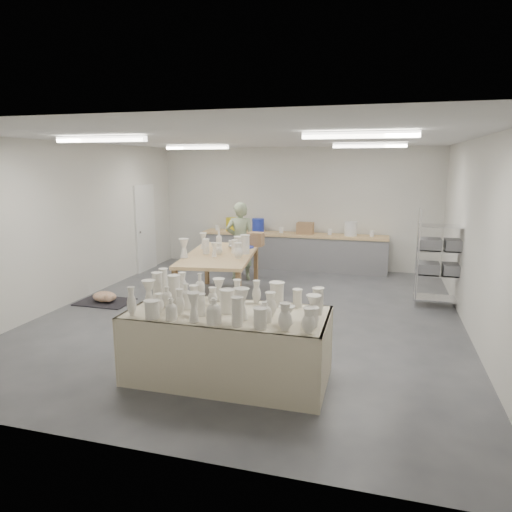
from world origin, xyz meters
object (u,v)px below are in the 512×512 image
(work_table, at_px, (224,253))
(potter, at_px, (240,241))
(red_stool, at_px, (244,264))
(drying_table, at_px, (227,342))

(work_table, bearing_deg, potter, 87.76)
(work_table, xyz_separation_m, red_stool, (-0.17, 1.84, -0.63))
(drying_table, bearing_deg, potter, 105.21)
(red_stool, bearing_deg, potter, -90.00)
(potter, xyz_separation_m, red_stool, (0.00, 0.27, -0.60))
(work_table, xyz_separation_m, potter, (-0.17, 1.57, -0.03))
(potter, bearing_deg, drying_table, 91.84)
(drying_table, distance_m, red_stool, 5.19)
(work_table, bearing_deg, red_stool, 86.86)
(drying_table, relative_size, work_table, 0.93)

